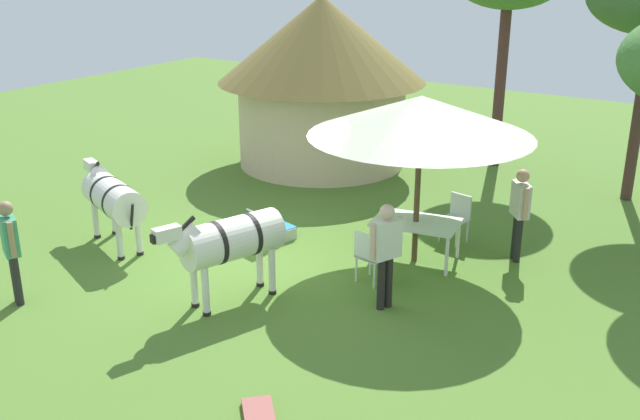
% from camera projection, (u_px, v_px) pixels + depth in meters
% --- Properties ---
extents(ground_plane, '(36.00, 36.00, 0.00)m').
position_uv_depth(ground_plane, '(268.00, 265.00, 12.77)').
color(ground_plane, '#50772C').
extents(thatched_hut, '(5.11, 5.11, 4.14)m').
position_uv_depth(thatched_hut, '(322.00, 73.00, 17.95)').
color(thatched_hut, beige).
rests_on(thatched_hut, ground_plane).
extents(shade_umbrella, '(3.79, 3.79, 2.93)m').
position_uv_depth(shade_umbrella, '(421.00, 116.00, 12.10)').
color(shade_umbrella, brown).
rests_on(shade_umbrella, ground_plane).
extents(patio_dining_table, '(1.61, 1.19, 0.74)m').
position_uv_depth(patio_dining_table, '(416.00, 225.00, 12.76)').
color(patio_dining_table, silver).
rests_on(patio_dining_table, ground_plane).
extents(patio_chair_east_end, '(0.51, 0.49, 0.90)m').
position_uv_depth(patio_chair_east_end, '(369.00, 254.00, 11.93)').
color(patio_chair_east_end, white).
rests_on(patio_chair_east_end, ground_plane).
extents(patio_chair_near_hut, '(0.51, 0.50, 0.90)m').
position_uv_depth(patio_chair_near_hut, '(457.00, 215.00, 13.66)').
color(patio_chair_near_hut, silver).
rests_on(patio_chair_near_hut, ground_plane).
extents(guest_beside_umbrella, '(0.37, 0.56, 1.69)m').
position_uv_depth(guest_beside_umbrella, '(386.00, 247.00, 10.95)').
color(guest_beside_umbrella, black).
rests_on(guest_beside_umbrella, ground_plane).
extents(guest_behind_table, '(0.44, 0.49, 1.67)m').
position_uv_depth(guest_behind_table, '(520.00, 207.00, 12.64)').
color(guest_behind_table, black).
rests_on(guest_behind_table, ground_plane).
extents(standing_watcher, '(0.55, 0.39, 1.68)m').
position_uv_depth(standing_watcher, '(11.00, 243.00, 11.10)').
color(standing_watcher, black).
rests_on(standing_watcher, ground_plane).
extents(striped_lounge_chair, '(0.72, 0.91, 0.66)m').
position_uv_depth(striped_lounge_chair, '(273.00, 227.00, 13.80)').
color(striped_lounge_chair, '#227ABA').
rests_on(striped_lounge_chair, ground_plane).
extents(zebra_nearest_camera, '(1.14, 2.16, 1.56)m').
position_uv_depth(zebra_nearest_camera, '(229.00, 241.00, 11.16)').
color(zebra_nearest_camera, silver).
rests_on(zebra_nearest_camera, ground_plane).
extents(zebra_by_umbrella, '(2.19, 1.20, 1.47)m').
position_uv_depth(zebra_by_umbrella, '(112.00, 198.00, 13.32)').
color(zebra_by_umbrella, silver).
rests_on(zebra_by_umbrella, ground_plane).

